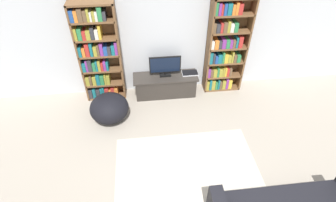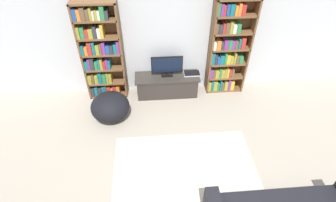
{
  "view_description": "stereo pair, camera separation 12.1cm",
  "coord_description": "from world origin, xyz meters",
  "px_view_note": "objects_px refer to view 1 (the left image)",
  "views": [
    {
      "loc": [
        -0.37,
        -0.59,
        3.71
      ],
      "look_at": [
        0.03,
        2.87,
        0.7
      ],
      "focal_mm": 28.0,
      "sensor_mm": 36.0,
      "label": 1
    },
    {
      "loc": [
        -0.25,
        -0.6,
        3.71
      ],
      "look_at": [
        0.03,
        2.87,
        0.7
      ],
      "focal_mm": 28.0,
      "sensor_mm": 36.0,
      "label": 2
    }
  ],
  "objects_px": {
    "bookshelf_left": "(98,55)",
    "beanbag_ottoman": "(109,108)",
    "television": "(165,66)",
    "tv_stand": "(165,85)",
    "bookshelf_right": "(225,48)",
    "laptop": "(190,73)"
  },
  "relations": [
    {
      "from": "beanbag_ottoman",
      "to": "television",
      "type": "bearing_deg",
      "value": 30.5
    },
    {
      "from": "television",
      "to": "bookshelf_left",
      "type": "bearing_deg",
      "value": 177.31
    },
    {
      "from": "bookshelf_left",
      "to": "tv_stand",
      "type": "bearing_deg",
      "value": -4.55
    },
    {
      "from": "tv_stand",
      "to": "television",
      "type": "xyz_separation_m",
      "value": [
        -0.0,
        0.04,
        0.47
      ]
    },
    {
      "from": "bookshelf_right",
      "to": "tv_stand",
      "type": "xyz_separation_m",
      "value": [
        -1.25,
        -0.11,
        -0.77
      ]
    },
    {
      "from": "television",
      "to": "laptop",
      "type": "xyz_separation_m",
      "value": [
        0.54,
        0.0,
        -0.22
      ]
    },
    {
      "from": "bookshelf_left",
      "to": "tv_stand",
      "type": "relative_size",
      "value": 1.51
    },
    {
      "from": "tv_stand",
      "to": "television",
      "type": "relative_size",
      "value": 2.08
    },
    {
      "from": "beanbag_ottoman",
      "to": "bookshelf_left",
      "type": "bearing_deg",
      "value": 101.32
    },
    {
      "from": "bookshelf_right",
      "to": "beanbag_ottoman",
      "type": "bearing_deg",
      "value": -162.69
    },
    {
      "from": "bookshelf_left",
      "to": "beanbag_ottoman",
      "type": "relative_size",
      "value": 2.74
    },
    {
      "from": "bookshelf_left",
      "to": "tv_stand",
      "type": "height_order",
      "value": "bookshelf_left"
    },
    {
      "from": "television",
      "to": "beanbag_ottoman",
      "type": "relative_size",
      "value": 0.87
    },
    {
      "from": "television",
      "to": "tv_stand",
      "type": "bearing_deg",
      "value": -90.0
    },
    {
      "from": "bookshelf_right",
      "to": "beanbag_ottoman",
      "type": "height_order",
      "value": "bookshelf_right"
    },
    {
      "from": "laptop",
      "to": "tv_stand",
      "type": "bearing_deg",
      "value": -175.29
    },
    {
      "from": "laptop",
      "to": "beanbag_ottoman",
      "type": "bearing_deg",
      "value": -157.97
    },
    {
      "from": "tv_stand",
      "to": "television",
      "type": "distance_m",
      "value": 0.47
    },
    {
      "from": "bookshelf_right",
      "to": "tv_stand",
      "type": "distance_m",
      "value": 1.47
    },
    {
      "from": "bookshelf_right",
      "to": "television",
      "type": "relative_size",
      "value": 3.15
    },
    {
      "from": "television",
      "to": "beanbag_ottoman",
      "type": "distance_m",
      "value": 1.43
    },
    {
      "from": "bookshelf_left",
      "to": "television",
      "type": "xyz_separation_m",
      "value": [
        1.32,
        -0.06,
        -0.32
      ]
    }
  ]
}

